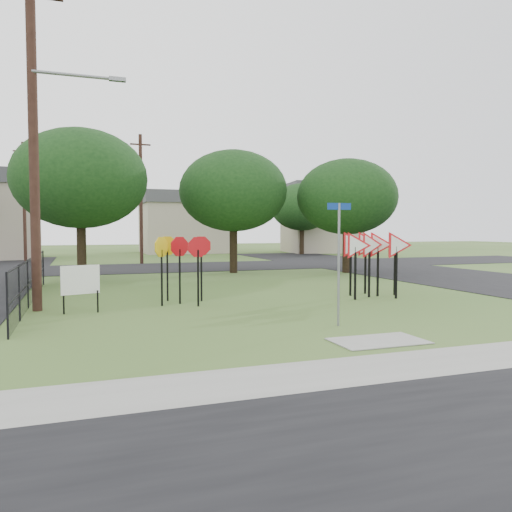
{
  "coord_description": "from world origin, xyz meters",
  "views": [
    {
      "loc": [
        -6.07,
        -11.59,
        2.44
      ],
      "look_at": [
        -0.91,
        3.0,
        1.6
      ],
      "focal_mm": 35.0,
      "sensor_mm": 36.0,
      "label": 1
    }
  ],
  "objects_px": {
    "stop_sign_cluster": "(182,253)",
    "yield_sign_cluster": "(373,248)",
    "info_board": "(81,281)",
    "street_name_sign": "(339,256)"
  },
  "relations": [
    {
      "from": "stop_sign_cluster",
      "to": "yield_sign_cluster",
      "type": "height_order",
      "value": "yield_sign_cluster"
    },
    {
      "from": "info_board",
      "to": "street_name_sign",
      "type": "bearing_deg",
      "value": -34.13
    },
    {
      "from": "street_name_sign",
      "to": "yield_sign_cluster",
      "type": "bearing_deg",
      "value": 49.1
    },
    {
      "from": "street_name_sign",
      "to": "yield_sign_cluster",
      "type": "xyz_separation_m",
      "value": [
        3.85,
        4.44,
        0.0
      ]
    },
    {
      "from": "stop_sign_cluster",
      "to": "info_board",
      "type": "relative_size",
      "value": 1.59
    },
    {
      "from": "stop_sign_cluster",
      "to": "yield_sign_cluster",
      "type": "distance_m",
      "value": 6.86
    },
    {
      "from": "street_name_sign",
      "to": "yield_sign_cluster",
      "type": "distance_m",
      "value": 5.87
    },
    {
      "from": "street_name_sign",
      "to": "stop_sign_cluster",
      "type": "relative_size",
      "value": 1.39
    },
    {
      "from": "stop_sign_cluster",
      "to": "yield_sign_cluster",
      "type": "bearing_deg",
      "value": -5.1
    },
    {
      "from": "street_name_sign",
      "to": "stop_sign_cluster",
      "type": "distance_m",
      "value": 5.87
    }
  ]
}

